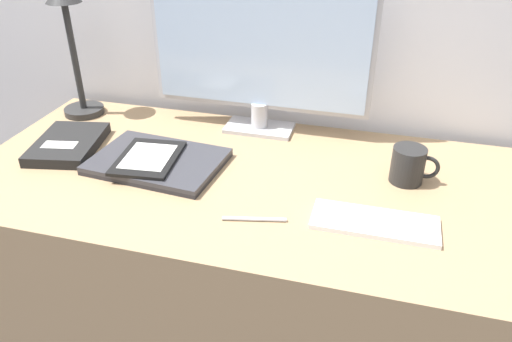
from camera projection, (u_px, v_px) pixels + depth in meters
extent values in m
cube|color=#997A56|center=(248.00, 284.00, 1.47)|extent=(1.46, 0.70, 0.74)
cube|color=#B7B7BC|center=(259.00, 128.00, 1.51)|extent=(0.20, 0.11, 0.01)
cylinder|color=#B7B7BC|center=(259.00, 115.00, 1.49)|extent=(0.05, 0.05, 0.07)
cube|color=#B7B7BC|center=(260.00, 42.00, 1.39)|extent=(0.64, 0.01, 0.39)
cube|color=#ADC6E5|center=(259.00, 43.00, 1.38)|extent=(0.61, 0.01, 0.36)
cube|color=silver|center=(375.00, 223.00, 1.10)|extent=(0.28, 0.11, 0.01)
cube|color=silver|center=(375.00, 221.00, 1.09)|extent=(0.26, 0.09, 0.00)
cube|color=#232328|center=(158.00, 163.00, 1.33)|extent=(0.35, 0.26, 0.01)
cube|color=#333338|center=(157.00, 160.00, 1.32)|extent=(0.35, 0.26, 0.01)
cube|color=black|center=(148.00, 158.00, 1.31)|extent=(0.17, 0.21, 0.01)
cube|color=silver|center=(148.00, 156.00, 1.30)|extent=(0.13, 0.15, 0.00)
cylinder|color=#282828|center=(84.00, 110.00, 1.62)|extent=(0.13, 0.13, 0.02)
cylinder|color=#282828|center=(74.00, 58.00, 1.53)|extent=(0.02, 0.02, 0.33)
cube|color=black|center=(68.00, 144.00, 1.40)|extent=(0.21, 0.27, 0.03)
cube|color=silver|center=(60.00, 145.00, 1.37)|extent=(0.10, 0.06, 0.00)
cylinder|color=black|center=(408.00, 165.00, 1.24)|extent=(0.08, 0.08, 0.09)
torus|color=black|center=(427.00, 167.00, 1.23)|extent=(0.06, 0.01, 0.06)
cylinder|color=silver|center=(254.00, 219.00, 1.11)|extent=(0.14, 0.04, 0.01)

